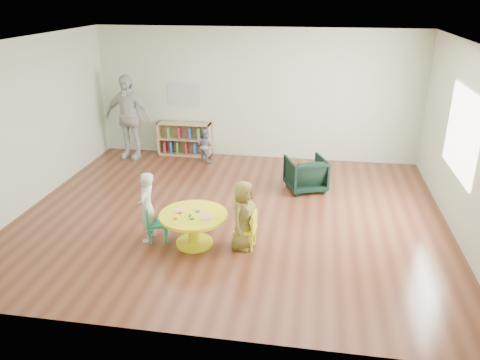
{
  "coord_description": "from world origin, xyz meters",
  "views": [
    {
      "loc": [
        1.28,
        -6.95,
        3.51
      ],
      "look_at": [
        0.19,
        -0.3,
        0.76
      ],
      "focal_mm": 35.0,
      "sensor_mm": 36.0,
      "label": 1
    }
  ],
  "objects_px": {
    "child_right": "(243,215)",
    "kid_chair_left": "(155,222)",
    "adult_caretaker": "(128,117)",
    "bookshelf": "(184,139)",
    "activity_table": "(194,223)",
    "armchair": "(306,174)",
    "toddler": "(205,145)",
    "child_left": "(147,207)",
    "kid_chair_right": "(248,228)"
  },
  "relations": [
    {
      "from": "child_left",
      "to": "kid_chair_left",
      "type": "bearing_deg",
      "value": 98.97
    },
    {
      "from": "kid_chair_left",
      "to": "armchair",
      "type": "height_order",
      "value": "armchair"
    },
    {
      "from": "kid_chair_left",
      "to": "adult_caretaker",
      "type": "height_order",
      "value": "adult_caretaker"
    },
    {
      "from": "kid_chair_right",
      "to": "child_left",
      "type": "xyz_separation_m",
      "value": [
        -1.51,
        -0.02,
        0.24
      ]
    },
    {
      "from": "bookshelf",
      "to": "armchair",
      "type": "xyz_separation_m",
      "value": [
        2.79,
        -1.6,
        -0.05
      ]
    },
    {
      "from": "armchair",
      "to": "toddler",
      "type": "bearing_deg",
      "value": -50.38
    },
    {
      "from": "activity_table",
      "to": "adult_caretaker",
      "type": "xyz_separation_m",
      "value": [
        -2.38,
        3.56,
        0.58
      ]
    },
    {
      "from": "kid_chair_left",
      "to": "activity_table",
      "type": "bearing_deg",
      "value": 72.17
    },
    {
      "from": "kid_chair_left",
      "to": "armchair",
      "type": "relative_size",
      "value": 0.78
    },
    {
      "from": "kid_chair_left",
      "to": "child_right",
      "type": "distance_m",
      "value": 1.35
    },
    {
      "from": "adult_caretaker",
      "to": "bookshelf",
      "type": "bearing_deg",
      "value": 24.82
    },
    {
      "from": "child_right",
      "to": "adult_caretaker",
      "type": "distance_m",
      "value": 4.72
    },
    {
      "from": "armchair",
      "to": "adult_caretaker",
      "type": "relative_size",
      "value": 0.38
    },
    {
      "from": "bookshelf",
      "to": "toddler",
      "type": "height_order",
      "value": "bookshelf"
    },
    {
      "from": "kid_chair_left",
      "to": "toddler",
      "type": "bearing_deg",
      "value": 167.34
    },
    {
      "from": "child_left",
      "to": "child_right",
      "type": "xyz_separation_m",
      "value": [
        1.44,
        0.0,
        -0.02
      ]
    },
    {
      "from": "child_left",
      "to": "toddler",
      "type": "height_order",
      "value": "child_left"
    },
    {
      "from": "activity_table",
      "to": "child_left",
      "type": "height_order",
      "value": "child_left"
    },
    {
      "from": "kid_chair_right",
      "to": "bookshelf",
      "type": "height_order",
      "value": "bookshelf"
    },
    {
      "from": "toddler",
      "to": "kid_chair_right",
      "type": "bearing_deg",
      "value": 134.97
    },
    {
      "from": "bookshelf",
      "to": "child_right",
      "type": "bearing_deg",
      "value": -63.22
    },
    {
      "from": "kid_chair_right",
      "to": "child_right",
      "type": "relative_size",
      "value": 0.54
    },
    {
      "from": "child_right",
      "to": "adult_caretaker",
      "type": "xyz_separation_m",
      "value": [
        -3.1,
        3.53,
        0.4
      ]
    },
    {
      "from": "child_right",
      "to": "adult_caretaker",
      "type": "bearing_deg",
      "value": 58.77
    },
    {
      "from": "kid_chair_left",
      "to": "bookshelf",
      "type": "relative_size",
      "value": 0.45
    },
    {
      "from": "child_right",
      "to": "activity_table",
      "type": "bearing_deg",
      "value": 109.75
    },
    {
      "from": "child_left",
      "to": "bookshelf",
      "type": "bearing_deg",
      "value": -171.03
    },
    {
      "from": "child_right",
      "to": "kid_chair_left",
      "type": "bearing_deg",
      "value": 106.81
    },
    {
      "from": "kid_chair_left",
      "to": "child_right",
      "type": "xyz_separation_m",
      "value": [
        1.33,
        -0.01,
        0.23
      ]
    },
    {
      "from": "bookshelf",
      "to": "kid_chair_left",
      "type": "bearing_deg",
      "value": -80.73
    },
    {
      "from": "child_left",
      "to": "toddler",
      "type": "xyz_separation_m",
      "value": [
        0.04,
        3.5,
        -0.16
      ]
    },
    {
      "from": "armchair",
      "to": "activity_table",
      "type": "bearing_deg",
      "value": 34.58
    },
    {
      "from": "kid_chair_right",
      "to": "child_left",
      "type": "bearing_deg",
      "value": 94.96
    },
    {
      "from": "bookshelf",
      "to": "child_left",
      "type": "relative_size",
      "value": 1.12
    },
    {
      "from": "toddler",
      "to": "armchair",
      "type": "bearing_deg",
      "value": 173.46
    },
    {
      "from": "activity_table",
      "to": "armchair",
      "type": "bearing_deg",
      "value": 56.3
    },
    {
      "from": "toddler",
      "to": "adult_caretaker",
      "type": "height_order",
      "value": "adult_caretaker"
    },
    {
      "from": "bookshelf",
      "to": "armchair",
      "type": "height_order",
      "value": "bookshelf"
    },
    {
      "from": "kid_chair_left",
      "to": "child_left",
      "type": "height_order",
      "value": "child_left"
    },
    {
      "from": "kid_chair_left",
      "to": "child_right",
      "type": "height_order",
      "value": "child_right"
    },
    {
      "from": "activity_table",
      "to": "adult_caretaker",
      "type": "height_order",
      "value": "adult_caretaker"
    },
    {
      "from": "armchair",
      "to": "child_left",
      "type": "bearing_deg",
      "value": 23.67
    },
    {
      "from": "kid_chair_left",
      "to": "adult_caretaker",
      "type": "bearing_deg",
      "value": -166.96
    },
    {
      "from": "kid_chair_right",
      "to": "toddler",
      "type": "relative_size",
      "value": 0.75
    },
    {
      "from": "child_left",
      "to": "adult_caretaker",
      "type": "height_order",
      "value": "adult_caretaker"
    },
    {
      "from": "armchair",
      "to": "child_right",
      "type": "relative_size",
      "value": 0.67
    },
    {
      "from": "kid_chair_right",
      "to": "child_right",
      "type": "distance_m",
      "value": 0.23
    },
    {
      "from": "toddler",
      "to": "activity_table",
      "type": "bearing_deg",
      "value": 122.88
    },
    {
      "from": "adult_caretaker",
      "to": "activity_table",
      "type": "bearing_deg",
      "value": -49.22
    },
    {
      "from": "bookshelf",
      "to": "child_left",
      "type": "distance_m",
      "value": 3.93
    }
  ]
}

